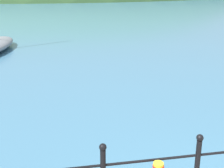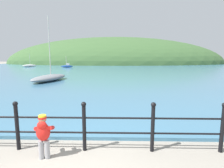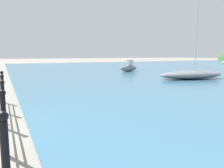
% 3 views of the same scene
% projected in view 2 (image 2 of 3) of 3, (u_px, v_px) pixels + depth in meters
% --- Properties ---
extents(water, '(80.00, 60.00, 0.10)m').
position_uv_depth(water, '(112.00, 69.00, 34.39)').
color(water, teal).
rests_on(water, ground).
extents(far_hillside, '(82.55, 45.40, 19.93)m').
position_uv_depth(far_hillside, '(114.00, 63.00, 69.30)').
color(far_hillside, '#3D6033').
rests_on(far_hillside, ground).
extents(iron_railing, '(6.62, 0.12, 1.21)m').
position_uv_depth(iron_railing, '(84.00, 125.00, 4.15)').
color(iron_railing, black).
rests_on(iron_railing, ground).
extents(child_in_coat, '(0.41, 0.40, 1.00)m').
position_uv_depth(child_in_coat, '(43.00, 133.00, 3.82)').
color(child_in_coat, '#99999E').
rests_on(child_in_coat, ground).
extents(boat_white_sailboat, '(2.69, 5.08, 5.89)m').
position_uv_depth(boat_white_sailboat, '(49.00, 78.00, 16.18)').
color(boat_white_sailboat, gray).
rests_on(boat_white_sailboat, water).
extents(boat_nearest_quay, '(2.68, 2.67, 3.03)m').
position_uv_depth(boat_nearest_quay, '(29.00, 66.00, 40.87)').
color(boat_nearest_quay, silver).
rests_on(boat_nearest_quay, water).
extents(boat_far_right, '(2.66, 1.30, 2.52)m').
position_uv_depth(boat_far_right, '(67.00, 66.00, 38.96)').
color(boat_far_right, '#1E4793').
rests_on(boat_far_right, water).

